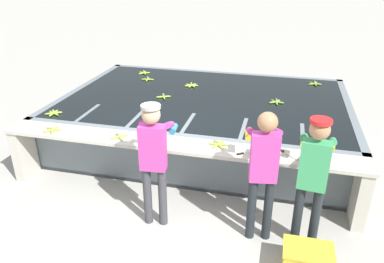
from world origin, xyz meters
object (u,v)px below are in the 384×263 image
object	(u,v)px
worker_2	(313,172)
banana_bunch_floating_2	(54,113)
banana_bunch_floating_5	(164,97)
crate	(307,260)
banana_bunch_floating_0	(276,102)
banana_bunch_floating_3	(191,85)
worker_0	(154,154)
knife_0	(285,152)
banana_bunch_floating_1	(144,73)
banana_bunch_ledge_1	(218,144)
banana_bunch_ledge_2	(52,130)
banana_bunch_floating_4	(315,84)
banana_bunch_floating_6	(148,79)
worker_1	(263,165)
banana_bunch_ledge_0	(119,136)
knife_1	(245,153)

from	to	relation	value
worker_2	banana_bunch_floating_2	distance (m)	4.20
banana_bunch_floating_5	crate	distance (m)	3.88
banana_bunch_floating_0	banana_bunch_floating_3	size ratio (longest dim) A/B	0.98
worker_0	knife_0	xyz separation A→B (m)	(1.58, 0.67, -0.12)
banana_bunch_floating_1	banana_bunch_ledge_1	xyz separation A→B (m)	(2.27, -3.11, 0.00)
banana_bunch_floating_0	crate	distance (m)	3.17
banana_bunch_floating_5	knife_0	bearing A→B (deg)	-37.24
banana_bunch_floating_3	banana_bunch_ledge_2	xyz separation A→B (m)	(-1.46, -2.62, 0.00)
banana_bunch_floating_2	banana_bunch_floating_3	size ratio (longest dim) A/B	1.01
worker_0	knife_0	distance (m)	1.72
banana_bunch_ledge_1	banana_bunch_floating_0	bearing A→B (deg)	70.10
worker_0	banana_bunch_floating_3	world-z (taller)	worker_0
knife_0	banana_bunch_ledge_1	bearing A→B (deg)	179.92
worker_0	banana_bunch_floating_4	world-z (taller)	worker_0
banana_bunch_floating_0	banana_bunch_floating_2	bearing A→B (deg)	-157.87
banana_bunch_floating_6	banana_bunch_floating_0	bearing A→B (deg)	-15.42
worker_0	banana_bunch_floating_1	distance (m)	4.10
worker_1	banana_bunch_floating_2	bearing A→B (deg)	162.38
banana_bunch_ledge_0	banana_bunch_ledge_1	xyz separation A→B (m)	(1.41, 0.10, -0.00)
worker_2	banana_bunch_floating_2	bearing A→B (deg)	164.60
banana_bunch_floating_1	banana_bunch_ledge_2	bearing A→B (deg)	-93.68
banana_bunch_floating_2	crate	size ratio (longest dim) A/B	0.51
worker_0	banana_bunch_ledge_2	size ratio (longest dim) A/B	6.08
banana_bunch_floating_3	banana_bunch_ledge_0	distance (m)	2.62
worker_2	banana_bunch_floating_6	distance (m)	4.60
banana_bunch_floating_1	banana_bunch_floating_6	xyz separation A→B (m)	(0.26, -0.45, 0.00)
banana_bunch_floating_5	banana_bunch_ledge_1	distance (m)	2.15
banana_bunch_ledge_2	knife_1	size ratio (longest dim) A/B	0.93
banana_bunch_floating_4	worker_0	bearing A→B (deg)	-118.35
worker_0	worker_1	xyz separation A→B (m)	(1.34, 0.04, 0.00)
banana_bunch_floating_1	knife_1	bearing A→B (deg)	-50.84
banana_bunch_floating_3	crate	xyz separation A→B (m)	(2.24, -3.61, -0.74)
worker_1	banana_bunch_floating_6	distance (m)	4.23
banana_bunch_floating_1	banana_bunch_ledge_1	distance (m)	3.85
banana_bunch_floating_4	banana_bunch_ledge_1	xyz separation A→B (m)	(-1.40, -3.20, 0.00)
crate	banana_bunch_floating_5	bearing A→B (deg)	132.35
crate	banana_bunch_ledge_0	bearing A→B (deg)	158.84
banana_bunch_floating_3	knife_0	distance (m)	3.13
worker_0	banana_bunch_ledge_2	world-z (taller)	worker_0
worker_0	banana_bunch_floating_5	size ratio (longest dim) A/B	6.25
banana_bunch_floating_2	banana_bunch_floating_5	bearing A→B (deg)	38.97
banana_bunch_floating_1	knife_1	world-z (taller)	banana_bunch_floating_1
banana_bunch_floating_0	banana_bunch_floating_3	xyz separation A→B (m)	(-1.70, 0.57, -0.00)
banana_bunch_floating_0	banana_bunch_floating_4	bearing A→B (deg)	61.20
banana_bunch_floating_5	banana_bunch_floating_2	bearing A→B (deg)	-141.03
banana_bunch_floating_4	banana_bunch_floating_5	world-z (taller)	same
worker_0	knife_0	size ratio (longest dim) A/B	6.10
banana_bunch_floating_5	banana_bunch_ledge_1	size ratio (longest dim) A/B	0.95
banana_bunch_floating_2	banana_bunch_ledge_2	xyz separation A→B (m)	(0.37, -0.61, 0.00)
banana_bunch_ledge_2	banana_bunch_floating_3	bearing A→B (deg)	60.80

